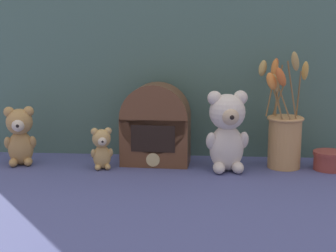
# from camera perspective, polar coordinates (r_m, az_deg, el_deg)

# --- Properties ---
(ground_plane) EXTENTS (4.00, 4.00, 0.00)m
(ground_plane) POSITION_cam_1_polar(r_m,az_deg,el_deg) (1.49, -0.06, -4.73)
(ground_plane) COLOR #4C5184
(backdrop_wall) EXTENTS (1.42, 0.02, 0.75)m
(backdrop_wall) POSITION_cam_1_polar(r_m,az_deg,el_deg) (1.61, 0.39, 9.81)
(backdrop_wall) COLOR #4C6B5B
(backdrop_wall) RESTS_ON ground
(teddy_bear_large) EXTENTS (0.13, 0.12, 0.23)m
(teddy_bear_large) POSITION_cam_1_polar(r_m,az_deg,el_deg) (1.45, 6.58, -0.41)
(teddy_bear_large) COLOR beige
(teddy_bear_large) RESTS_ON ground
(teddy_bear_medium) EXTENTS (0.10, 0.09, 0.18)m
(teddy_bear_medium) POSITION_cam_1_polar(r_m,az_deg,el_deg) (1.58, -16.09, -0.93)
(teddy_bear_medium) COLOR tan
(teddy_bear_medium) RESTS_ON ground
(teddy_bear_small) EXTENTS (0.07, 0.06, 0.12)m
(teddy_bear_small) POSITION_cam_1_polar(r_m,az_deg,el_deg) (1.49, -7.35, -2.38)
(teddy_bear_small) COLOR tan
(teddy_bear_small) RESTS_ON ground
(flower_vase) EXTENTS (0.15, 0.15, 0.34)m
(flower_vase) POSITION_cam_1_polar(r_m,az_deg,el_deg) (1.52, 12.71, -0.62)
(flower_vase) COLOR tan
(flower_vase) RESTS_ON ground
(vintage_radio) EXTENTS (0.21, 0.12, 0.24)m
(vintage_radio) POSITION_cam_1_polar(r_m,az_deg,el_deg) (1.52, -1.37, -0.11)
(vintage_radio) COLOR brown
(vintage_radio) RESTS_ON ground
(decorative_tin_tall) EXTENTS (0.10, 0.10, 0.05)m
(decorative_tin_tall) POSITION_cam_1_polar(r_m,az_deg,el_deg) (1.55, 17.48, -3.66)
(decorative_tin_tall) COLOR #993D33
(decorative_tin_tall) RESTS_ON ground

